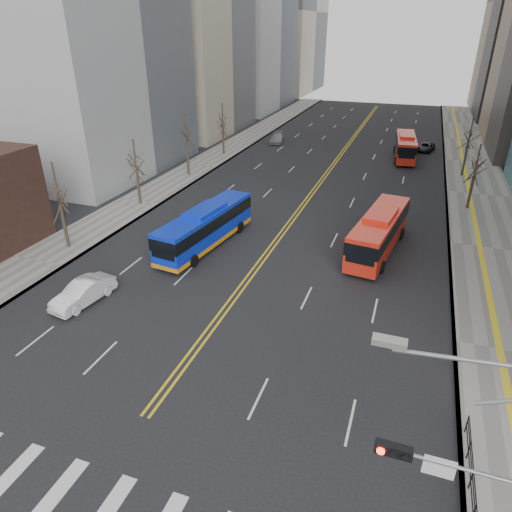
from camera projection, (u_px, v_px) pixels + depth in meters
ground at (74, 511)px, 17.51m from camera, size 220.00×220.00×0.00m
sidewalk_right at (479, 195)px, 50.10m from camera, size 7.00×130.00×0.15m
sidewalk_left at (199, 166)px, 60.24m from camera, size 5.00×130.00×0.15m
crosswalk at (74, 511)px, 17.51m from camera, size 26.70×4.00×0.01m
centerline at (337, 159)px, 63.76m from camera, size 0.55×100.00×0.01m
signal_mast at (491, 493)px, 12.89m from camera, size 5.37×0.37×9.39m
pedestrian_railing at (472, 477)px, 17.92m from camera, size 0.06×6.06×1.02m
street_trees at (234, 155)px, 46.51m from camera, size 35.20×47.20×7.60m
blue_bus at (206, 226)px, 37.91m from camera, size 3.95×11.78×3.38m
red_bus_near at (379, 230)px, 36.79m from camera, size 4.04×11.17×3.47m
red_bus_far at (406, 145)px, 63.17m from camera, size 3.38×10.75×3.37m
car_white at (83, 293)px, 30.39m from camera, size 2.35×4.87×1.54m
car_dark_mid at (385, 211)px, 43.94m from camera, size 2.44×4.47×1.44m
car_silver at (277, 138)px, 72.50m from camera, size 2.86×5.15×1.41m
car_dark_far at (426, 147)px, 67.59m from camera, size 2.74×4.51×1.17m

